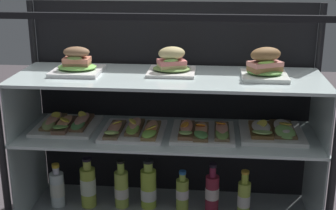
{
  "coord_description": "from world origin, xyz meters",
  "views": [
    {
      "loc": [
        0.18,
        -1.9,
        1.16
      ],
      "look_at": [
        0.0,
        0.0,
        0.55
      ],
      "focal_mm": 50.59,
      "sensor_mm": 36.0,
      "label": 1
    }
  ],
  "objects_px": {
    "open_sandwich_tray_mid_left": "(67,124)",
    "open_sandwich_tray_right_of_center": "(203,131)",
    "plated_roll_sandwich_near_left_corner": "(77,65)",
    "juice_bottle_back_center": "(182,193)",
    "open_sandwich_tray_far_left": "(134,130)",
    "juice_bottle_tucked_behind": "(212,192)",
    "plated_roll_sandwich_mid_left": "(265,67)",
    "juice_bottle_front_left_end": "(148,188)",
    "plated_roll_sandwich_near_right_corner": "(172,64)",
    "juice_bottle_back_right": "(121,188)",
    "juice_bottle_front_middle": "(88,186)",
    "juice_bottle_back_left": "(244,197)",
    "open_sandwich_tray_left_of_center": "(272,131)",
    "juice_bottle_front_second": "(57,188)"
  },
  "relations": [
    {
      "from": "juice_bottle_front_second",
      "to": "juice_bottle_tucked_behind",
      "type": "bearing_deg",
      "value": 2.0
    },
    {
      "from": "open_sandwich_tray_far_left",
      "to": "juice_bottle_front_middle",
      "type": "height_order",
      "value": "open_sandwich_tray_far_left"
    },
    {
      "from": "open_sandwich_tray_mid_left",
      "to": "open_sandwich_tray_right_of_center",
      "type": "height_order",
      "value": "same"
    },
    {
      "from": "open_sandwich_tray_left_of_center",
      "to": "juice_bottle_back_right",
      "type": "bearing_deg",
      "value": 178.1
    },
    {
      "from": "juice_bottle_front_middle",
      "to": "plated_roll_sandwich_near_right_corner",
      "type": "bearing_deg",
      "value": 3.18
    },
    {
      "from": "plated_roll_sandwich_near_left_corner",
      "to": "juice_bottle_front_middle",
      "type": "relative_size",
      "value": 0.85
    },
    {
      "from": "plated_roll_sandwich_mid_left",
      "to": "juice_bottle_front_left_end",
      "type": "bearing_deg",
      "value": 174.77
    },
    {
      "from": "open_sandwich_tray_far_left",
      "to": "juice_bottle_back_right",
      "type": "distance_m",
      "value": 0.33
    },
    {
      "from": "open_sandwich_tray_mid_left",
      "to": "plated_roll_sandwich_near_right_corner",
      "type": "bearing_deg",
      "value": 3.4
    },
    {
      "from": "open_sandwich_tray_mid_left",
      "to": "juice_bottle_tucked_behind",
      "type": "xyz_separation_m",
      "value": [
        0.65,
        0.02,
        -0.31
      ]
    },
    {
      "from": "juice_bottle_tucked_behind",
      "to": "plated_roll_sandwich_near_left_corner",
      "type": "bearing_deg",
      "value": -177.46
    },
    {
      "from": "juice_bottle_back_center",
      "to": "open_sandwich_tray_left_of_center",
      "type": "bearing_deg",
      "value": -3.69
    },
    {
      "from": "open_sandwich_tray_far_left",
      "to": "juice_bottle_tucked_behind",
      "type": "xyz_separation_m",
      "value": [
        0.34,
        0.06,
        -0.31
      ]
    },
    {
      "from": "juice_bottle_back_center",
      "to": "juice_bottle_front_middle",
      "type": "bearing_deg",
      "value": -178.37
    },
    {
      "from": "juice_bottle_front_second",
      "to": "juice_bottle_back_left",
      "type": "relative_size",
      "value": 0.98
    },
    {
      "from": "open_sandwich_tray_right_of_center",
      "to": "juice_bottle_front_middle",
      "type": "distance_m",
      "value": 0.61
    },
    {
      "from": "plated_roll_sandwich_near_right_corner",
      "to": "juice_bottle_back_center",
      "type": "relative_size",
      "value": 1.04
    },
    {
      "from": "plated_roll_sandwich_mid_left",
      "to": "juice_bottle_back_left",
      "type": "height_order",
      "value": "plated_roll_sandwich_mid_left"
    },
    {
      "from": "open_sandwich_tray_far_left",
      "to": "juice_bottle_back_left",
      "type": "bearing_deg",
      "value": 4.7
    },
    {
      "from": "plated_roll_sandwich_near_left_corner",
      "to": "juice_bottle_front_middle",
      "type": "xyz_separation_m",
      "value": [
        0.01,
        0.01,
        -0.57
      ]
    },
    {
      "from": "juice_bottle_back_left",
      "to": "juice_bottle_back_center",
      "type": "bearing_deg",
      "value": 175.45
    },
    {
      "from": "juice_bottle_front_second",
      "to": "juice_bottle_back_left",
      "type": "xyz_separation_m",
      "value": [
        0.86,
        0.0,
        -0.0
      ]
    },
    {
      "from": "open_sandwich_tray_far_left",
      "to": "open_sandwich_tray_right_of_center",
      "type": "height_order",
      "value": "open_sandwich_tray_far_left"
    },
    {
      "from": "juice_bottle_back_center",
      "to": "plated_roll_sandwich_near_left_corner",
      "type": "bearing_deg",
      "value": -176.89
    },
    {
      "from": "plated_roll_sandwich_near_left_corner",
      "to": "open_sandwich_tray_right_of_center",
      "type": "xyz_separation_m",
      "value": [
        0.54,
        -0.03,
        -0.27
      ]
    },
    {
      "from": "juice_bottle_back_center",
      "to": "juice_bottle_tucked_behind",
      "type": "xyz_separation_m",
      "value": [
        0.14,
        0.0,
        0.01
      ]
    },
    {
      "from": "open_sandwich_tray_left_of_center",
      "to": "juice_bottle_front_middle",
      "type": "bearing_deg",
      "value": 179.15
    },
    {
      "from": "plated_roll_sandwich_near_right_corner",
      "to": "open_sandwich_tray_mid_left",
      "type": "distance_m",
      "value": 0.54
    },
    {
      "from": "open_sandwich_tray_left_of_center",
      "to": "plated_roll_sandwich_near_left_corner",
      "type": "bearing_deg",
      "value": 179.99
    },
    {
      "from": "juice_bottle_front_middle",
      "to": "juice_bottle_front_left_end",
      "type": "xyz_separation_m",
      "value": [
        0.28,
        0.02,
        -0.01
      ]
    },
    {
      "from": "juice_bottle_front_middle",
      "to": "juice_bottle_front_left_end",
      "type": "distance_m",
      "value": 0.28
    },
    {
      "from": "open_sandwich_tray_far_left",
      "to": "juice_bottle_back_right",
      "type": "xyz_separation_m",
      "value": [
        -0.07,
        0.06,
        -0.31
      ]
    },
    {
      "from": "juice_bottle_front_middle",
      "to": "juice_bottle_back_left",
      "type": "xyz_separation_m",
      "value": [
        0.71,
        -0.01,
        -0.02
      ]
    },
    {
      "from": "juice_bottle_front_middle",
      "to": "plated_roll_sandwich_mid_left",
      "type": "bearing_deg",
      "value": -2.01
    },
    {
      "from": "open_sandwich_tray_mid_left",
      "to": "juice_bottle_front_middle",
      "type": "distance_m",
      "value": 0.31
    },
    {
      "from": "open_sandwich_tray_mid_left",
      "to": "plated_roll_sandwich_near_left_corner",
      "type": "bearing_deg",
      "value": -5.01
    },
    {
      "from": "plated_roll_sandwich_near_right_corner",
      "to": "juice_bottle_back_right",
      "type": "relative_size",
      "value": 0.86
    },
    {
      "from": "plated_roll_sandwich_near_right_corner",
      "to": "juice_bottle_tucked_behind",
      "type": "xyz_separation_m",
      "value": [
        0.19,
        -0.01,
        -0.59
      ]
    },
    {
      "from": "plated_roll_sandwich_near_left_corner",
      "to": "plated_roll_sandwich_near_right_corner",
      "type": "bearing_deg",
      "value": 4.78
    },
    {
      "from": "juice_bottle_back_right",
      "to": "juice_bottle_back_center",
      "type": "bearing_deg",
      "value": 0.51
    },
    {
      "from": "plated_roll_sandwich_near_right_corner",
      "to": "open_sandwich_tray_right_of_center",
      "type": "relative_size",
      "value": 0.7
    },
    {
      "from": "open_sandwich_tray_far_left",
      "to": "plated_roll_sandwich_near_right_corner",
      "type": "bearing_deg",
      "value": 24.37
    },
    {
      "from": "juice_bottle_front_middle",
      "to": "juice_bottle_back_center",
      "type": "height_order",
      "value": "juice_bottle_front_middle"
    },
    {
      "from": "open_sandwich_tray_mid_left",
      "to": "juice_bottle_back_right",
      "type": "distance_m",
      "value": 0.39
    },
    {
      "from": "open_sandwich_tray_left_of_center",
      "to": "open_sandwich_tray_mid_left",
      "type": "bearing_deg",
      "value": 179.63
    },
    {
      "from": "juice_bottle_front_middle",
      "to": "juice_bottle_tucked_behind",
      "type": "xyz_separation_m",
      "value": [
        0.57,
        0.01,
        -0.01
      ]
    },
    {
      "from": "plated_roll_sandwich_near_left_corner",
      "to": "juice_bottle_back_center",
      "type": "height_order",
      "value": "plated_roll_sandwich_near_left_corner"
    },
    {
      "from": "plated_roll_sandwich_near_left_corner",
      "to": "open_sandwich_tray_far_left",
      "type": "height_order",
      "value": "plated_roll_sandwich_near_left_corner"
    },
    {
      "from": "plated_roll_sandwich_mid_left",
      "to": "juice_bottle_front_second",
      "type": "relative_size",
      "value": 0.88
    },
    {
      "from": "plated_roll_sandwich_mid_left",
      "to": "juice_bottle_back_center",
      "type": "relative_size",
      "value": 0.97
    }
  ]
}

